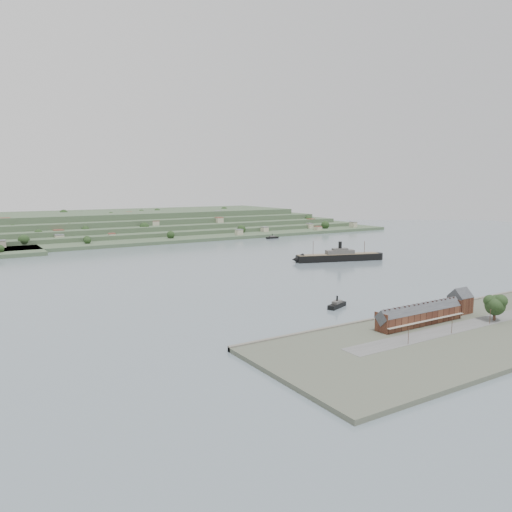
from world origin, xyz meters
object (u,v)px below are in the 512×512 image
gabled_building (460,302)px  steamship (336,257)px  tugboat (337,305)px  fig_tree (496,304)px  terrace_row (420,315)px

gabled_building → steamship: (72.38, 186.78, -4.10)m
tugboat → fig_tree: size_ratio=1.15×
terrace_row → tugboat: bearing=98.1°
terrace_row → steamship: steamship is taller
gabled_building → tugboat: bearing=132.1°
gabled_building → steamship: 200.36m
terrace_row → tugboat: (-7.74, 54.13, -5.09)m
terrace_row → tugboat: terrace_row is taller
terrace_row → steamship: bearing=60.1°
gabled_building → tugboat: gabled_building is taller
steamship → fig_tree: (-70.91, -207.09, 6.63)m
terrace_row → gabled_building: 37.74m
tugboat → fig_tree: (46.71, -70.42, 8.96)m
steamship → tugboat: bearing=-130.7°
tugboat → gabled_building: bearing=-47.9°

